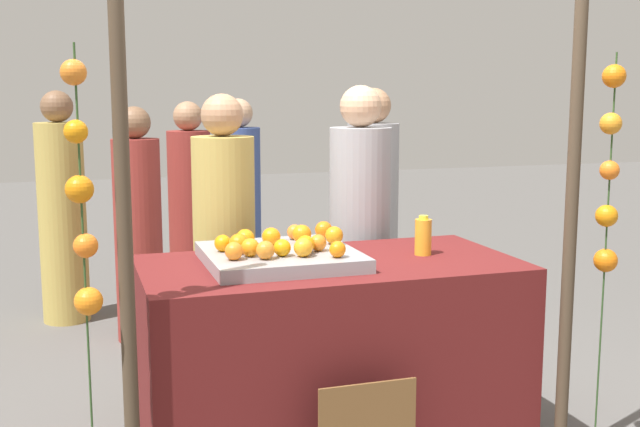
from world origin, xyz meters
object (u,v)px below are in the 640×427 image
Objects in this scene: stall_counter at (330,355)px; orange_1 at (302,234)px; vendor_left at (225,260)px; juice_bottle at (423,236)px; orange_0 at (250,247)px; vendor_right at (360,249)px.

orange_1 reaches higher than stall_counter.
vendor_left is at bearing 113.89° from orange_1.
stall_counter is at bearing -61.05° from orange_1.
orange_1 is at bearing 165.33° from juice_bottle.
stall_counter is 19.02× the size of orange_1.
juice_bottle reaches higher than stall_counter.
orange_0 is 0.05× the size of vendor_left.
orange_0 is at bearing -171.75° from stall_counter.
vendor_right is (0.49, 0.54, -0.20)m from orange_1.
juice_bottle is at bearing -41.79° from vendor_left.
vendor_left is (-0.26, 0.58, -0.23)m from orange_1.
vendor_left reaches higher than orange_0.
vendor_right is at bearing 43.53° from orange_0.
juice_bottle is at bearing -14.67° from orange_1.
vendor_left is at bearing 115.00° from stall_counter.
orange_0 is 0.83m from vendor_left.
orange_1 reaches higher than orange_0.
orange_1 is 0.05× the size of vendor_left.
vendor_left reaches higher than stall_counter.
orange_0 is 0.90× the size of orange_1.
orange_0 is 0.43× the size of juice_bottle.
vendor_right is at bearing 95.21° from juice_bottle.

